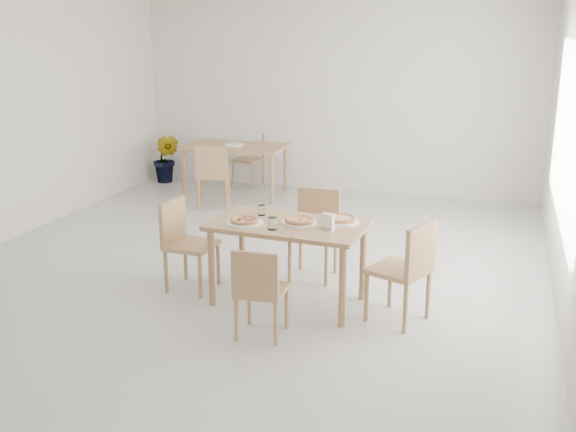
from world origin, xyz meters
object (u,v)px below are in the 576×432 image
(potted_plant, at_px, (166,158))
(chair_west, at_px, (184,238))
(chair_south, at_px, (259,287))
(tumbler_a, at_px, (262,210))
(pizza_pepperoni, at_px, (245,220))
(main_table, at_px, (288,233))
(plate_empty, at_px, (234,145))
(second_table, at_px, (235,151))
(napkin_holder, at_px, (328,222))
(pizza_mushroom, at_px, (341,219))
(chair_east, at_px, (408,265))
(chair_back_s, at_px, (213,172))
(plate_margherita, at_px, (299,223))
(plate_mushroom, at_px, (341,221))
(chair_north, at_px, (316,227))
(chair_back_n, at_px, (251,155))
(pizza_margherita, at_px, (299,220))
(plate_pepperoni, at_px, (245,223))

(potted_plant, bearing_deg, chair_west, -60.04)
(chair_south, distance_m, tumbler_a, 1.06)
(pizza_pepperoni, height_order, tumbler_a, tumbler_a)
(main_table, height_order, pizza_pepperoni, pizza_pepperoni)
(main_table, height_order, plate_empty, plate_empty)
(main_table, bearing_deg, second_table, 122.74)
(napkin_holder, bearing_deg, pizza_mushroom, 96.51)
(napkin_holder, bearing_deg, chair_east, 16.60)
(chair_back_s, relative_size, potted_plant, 1.14)
(main_table, xyz_separation_m, chair_west, (-1.05, 0.04, -0.16))
(plate_margherita, bearing_deg, pizza_mushroom, 25.53)
(chair_east, relative_size, chair_back_s, 1.00)
(chair_east, bearing_deg, pizza_mushroom, -91.61)
(plate_mushroom, bearing_deg, chair_north, 124.41)
(chair_east, relative_size, potted_plant, 1.15)
(plate_empty, bearing_deg, potted_plant, 161.09)
(main_table, distance_m, chair_east, 1.10)
(tumbler_a, xyz_separation_m, chair_back_s, (-1.66, 2.59, -0.28))
(pizza_mushroom, xyz_separation_m, chair_back_n, (-2.45, 4.12, -0.31))
(pizza_mushroom, distance_m, second_table, 4.15)
(pizza_margherita, bearing_deg, chair_back_s, 127.04)
(chair_south, bearing_deg, plate_margherita, -99.43)
(pizza_margherita, xyz_separation_m, napkin_holder, (0.28, -0.08, 0.03))
(plate_pepperoni, relative_size, second_table, 0.22)
(chair_south, height_order, plate_margherita, plate_margherita)
(plate_pepperoni, bearing_deg, plate_margherita, 17.84)
(pizza_mushroom, xyz_separation_m, chair_back_s, (-2.41, 2.58, -0.27))
(chair_east, bearing_deg, plate_mushroom, -91.61)
(chair_back_n, bearing_deg, tumbler_a, -56.95)
(chair_east, relative_size, pizza_mushroom, 2.59)
(plate_margherita, height_order, pizza_margherita, pizza_margherita)
(pizza_margherita, distance_m, tumbler_a, 0.44)
(chair_west, height_order, plate_empty, chair_west)
(chair_east, height_order, chair_back_n, chair_east)
(chair_west, xyz_separation_m, pizza_pepperoni, (0.69, -0.17, 0.29))
(potted_plant, bearing_deg, pizza_mushroom, -45.41)
(plate_pepperoni, height_order, pizza_pepperoni, pizza_pepperoni)
(main_table, distance_m, chair_south, 0.80)
(tumbler_a, height_order, napkin_holder, napkin_holder)
(chair_west, relative_size, pizza_mushroom, 2.49)
(chair_south, distance_m, chair_back_n, 5.46)
(chair_east, relative_size, second_table, 0.59)
(chair_west, distance_m, pizza_mushroom, 1.52)
(pizza_margherita, relative_size, chair_back_s, 0.38)
(plate_mushroom, xyz_separation_m, chair_back_n, (-2.45, 4.12, -0.29))
(plate_pepperoni, xyz_separation_m, second_table, (-1.61, 3.69, -0.09))
(pizza_mushroom, distance_m, chair_back_n, 4.81)
(plate_pepperoni, relative_size, plate_empty, 1.14)
(potted_plant, bearing_deg, pizza_margherita, -49.25)
(main_table, height_order, pizza_margherita, pizza_margherita)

